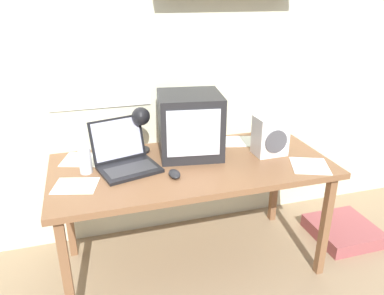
{
  "coord_description": "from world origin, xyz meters",
  "views": [
    {
      "loc": [
        -0.56,
        -1.89,
        1.64
      ],
      "look_at": [
        0.0,
        0.0,
        0.82
      ],
      "focal_mm": 35.0,
      "sensor_mm": 36.0,
      "label": 1
    }
  ],
  "objects_px": {
    "desk_lamp": "(141,122)",
    "loose_paper_near_laptop": "(236,141)",
    "floor_cushion": "(343,231)",
    "open_notebook": "(88,160)",
    "crt_monitor": "(190,125)",
    "juice_glass": "(85,162)",
    "space_heater": "(271,136)",
    "corner_desk": "(192,172)",
    "laptop": "(124,156)",
    "computer_mouse": "(174,174)",
    "loose_paper_near_monitor": "(76,186)",
    "printed_handout": "(310,166)"
  },
  "relations": [
    {
      "from": "juice_glass",
      "to": "computer_mouse",
      "type": "distance_m",
      "value": 0.49
    },
    {
      "from": "juice_glass",
      "to": "loose_paper_near_laptop",
      "type": "distance_m",
      "value": 0.99
    },
    {
      "from": "corner_desk",
      "to": "open_notebook",
      "type": "height_order",
      "value": "open_notebook"
    },
    {
      "from": "crt_monitor",
      "to": "floor_cushion",
      "type": "height_order",
      "value": "crt_monitor"
    },
    {
      "from": "space_heater",
      "to": "open_notebook",
      "type": "distance_m",
      "value": 1.1
    },
    {
      "from": "crt_monitor",
      "to": "juice_glass",
      "type": "distance_m",
      "value": 0.64
    },
    {
      "from": "juice_glass",
      "to": "loose_paper_near_laptop",
      "type": "height_order",
      "value": "juice_glass"
    },
    {
      "from": "crt_monitor",
      "to": "loose_paper_near_laptop",
      "type": "distance_m",
      "value": 0.41
    },
    {
      "from": "printed_handout",
      "to": "computer_mouse",
      "type": "bearing_deg",
      "value": 173.01
    },
    {
      "from": "crt_monitor",
      "to": "open_notebook",
      "type": "distance_m",
      "value": 0.64
    },
    {
      "from": "laptop",
      "to": "printed_handout",
      "type": "relative_size",
      "value": 1.38
    },
    {
      "from": "corner_desk",
      "to": "desk_lamp",
      "type": "xyz_separation_m",
      "value": [
        -0.25,
        0.21,
        0.27
      ]
    },
    {
      "from": "juice_glass",
      "to": "computer_mouse",
      "type": "bearing_deg",
      "value": -22.26
    },
    {
      "from": "loose_paper_near_laptop",
      "to": "floor_cushion",
      "type": "bearing_deg",
      "value": -20.69
    },
    {
      "from": "corner_desk",
      "to": "desk_lamp",
      "type": "distance_m",
      "value": 0.43
    },
    {
      "from": "laptop",
      "to": "juice_glass",
      "type": "relative_size",
      "value": 2.6
    },
    {
      "from": "computer_mouse",
      "to": "floor_cushion",
      "type": "bearing_deg",
      "value": 4.19
    },
    {
      "from": "laptop",
      "to": "floor_cushion",
      "type": "distance_m",
      "value": 1.68
    },
    {
      "from": "loose_paper_near_monitor",
      "to": "open_notebook",
      "type": "height_order",
      "value": "same"
    },
    {
      "from": "crt_monitor",
      "to": "loose_paper_near_laptop",
      "type": "bearing_deg",
      "value": 23.83
    },
    {
      "from": "desk_lamp",
      "to": "juice_glass",
      "type": "bearing_deg",
      "value": -158.94
    },
    {
      "from": "crt_monitor",
      "to": "printed_handout",
      "type": "bearing_deg",
      "value": -23.1
    },
    {
      "from": "floor_cushion",
      "to": "juice_glass",
      "type": "bearing_deg",
      "value": 176.88
    },
    {
      "from": "computer_mouse",
      "to": "loose_paper_near_laptop",
      "type": "height_order",
      "value": "computer_mouse"
    },
    {
      "from": "desk_lamp",
      "to": "loose_paper_near_laptop",
      "type": "relative_size",
      "value": 0.96
    },
    {
      "from": "juice_glass",
      "to": "space_heater",
      "type": "xyz_separation_m",
      "value": [
        1.09,
        -0.06,
        0.05
      ]
    },
    {
      "from": "corner_desk",
      "to": "loose_paper_near_monitor",
      "type": "xyz_separation_m",
      "value": [
        -0.65,
        -0.09,
        0.06
      ]
    },
    {
      "from": "printed_handout",
      "to": "open_notebook",
      "type": "relative_size",
      "value": 0.81
    },
    {
      "from": "laptop",
      "to": "juice_glass",
      "type": "xyz_separation_m",
      "value": [
        -0.21,
        -0.02,
        0.0
      ]
    },
    {
      "from": "desk_lamp",
      "to": "loose_paper_near_monitor",
      "type": "xyz_separation_m",
      "value": [
        -0.4,
        -0.3,
        -0.21
      ]
    },
    {
      "from": "crt_monitor",
      "to": "juice_glass",
      "type": "height_order",
      "value": "crt_monitor"
    },
    {
      "from": "corner_desk",
      "to": "loose_paper_near_monitor",
      "type": "relative_size",
      "value": 6.31
    },
    {
      "from": "loose_paper_near_monitor",
      "to": "floor_cushion",
      "type": "distance_m",
      "value": 1.9
    },
    {
      "from": "loose_paper_near_monitor",
      "to": "open_notebook",
      "type": "xyz_separation_m",
      "value": [
        0.08,
        0.31,
        -0.0
      ]
    },
    {
      "from": "crt_monitor",
      "to": "floor_cushion",
      "type": "relative_size",
      "value": 0.97
    },
    {
      "from": "loose_paper_near_laptop",
      "to": "floor_cushion",
      "type": "height_order",
      "value": "loose_paper_near_laptop"
    },
    {
      "from": "laptop",
      "to": "crt_monitor",
      "type": "bearing_deg",
      "value": -5.21
    },
    {
      "from": "floor_cushion",
      "to": "open_notebook",
      "type": "bearing_deg",
      "value": 171.27
    },
    {
      "from": "loose_paper_near_laptop",
      "to": "loose_paper_near_monitor",
      "type": "bearing_deg",
      "value": -162.13
    },
    {
      "from": "crt_monitor",
      "to": "floor_cushion",
      "type": "bearing_deg",
      "value": -1.16
    },
    {
      "from": "space_heater",
      "to": "loose_paper_near_laptop",
      "type": "height_order",
      "value": "space_heater"
    },
    {
      "from": "desk_lamp",
      "to": "laptop",
      "type": "bearing_deg",
      "value": -136.5
    },
    {
      "from": "corner_desk",
      "to": "crt_monitor",
      "type": "xyz_separation_m",
      "value": [
        0.03,
        0.14,
        0.25
      ]
    },
    {
      "from": "loose_paper_near_monitor",
      "to": "printed_handout",
      "type": "height_order",
      "value": "same"
    },
    {
      "from": "corner_desk",
      "to": "crt_monitor",
      "type": "distance_m",
      "value": 0.29
    },
    {
      "from": "juice_glass",
      "to": "corner_desk",
      "type": "bearing_deg",
      "value": -5.1
    },
    {
      "from": "juice_glass",
      "to": "open_notebook",
      "type": "height_order",
      "value": "juice_glass"
    },
    {
      "from": "laptop",
      "to": "space_heater",
      "type": "relative_size",
      "value": 1.62
    },
    {
      "from": "corner_desk",
      "to": "laptop",
      "type": "relative_size",
      "value": 4.16
    },
    {
      "from": "loose_paper_near_laptop",
      "to": "open_notebook",
      "type": "bearing_deg",
      "value": -178.8
    }
  ]
}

